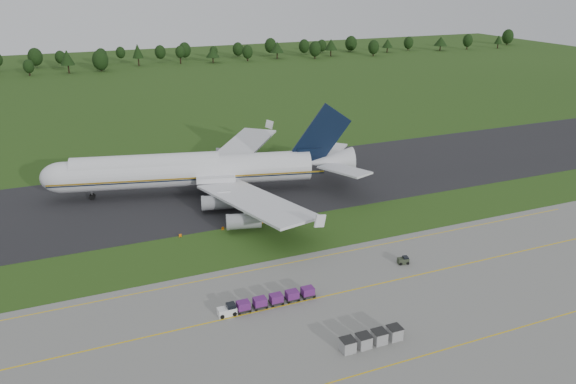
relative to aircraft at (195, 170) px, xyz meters
name	(u,v)px	position (x,y,z in m)	size (l,w,h in m)	color
ground	(278,238)	(8.49, -28.66, -5.65)	(600.00, 600.00, 0.00)	#264615
apron	(369,338)	(8.49, -62.66, -5.62)	(300.00, 52.00, 0.06)	slate
taxiway	(234,189)	(8.49, -0.66, -5.61)	(300.00, 40.00, 0.08)	black
apron_markings	(345,312)	(8.49, -55.64, -5.58)	(300.00, 30.20, 0.01)	yellow
tree_line	(141,56)	(17.71, 190.89, 0.44)	(529.35, 21.13, 11.72)	black
aircraft	(195,170)	(0.00, 0.00, 0.00)	(70.69, 66.82, 19.77)	silver
baggage_train	(266,301)	(-1.73, -49.72, -4.75)	(15.34, 1.63, 1.56)	white
utility_cart	(403,261)	(24.68, -46.36, -5.09)	(2.03, 1.44, 1.02)	#2C3424
uld_row	(371,339)	(8.01, -64.00, -4.66)	(9.06, 1.86, 1.84)	gray
edge_markers	(243,225)	(4.11, -21.17, -5.37)	(25.67, 0.30, 0.60)	orange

